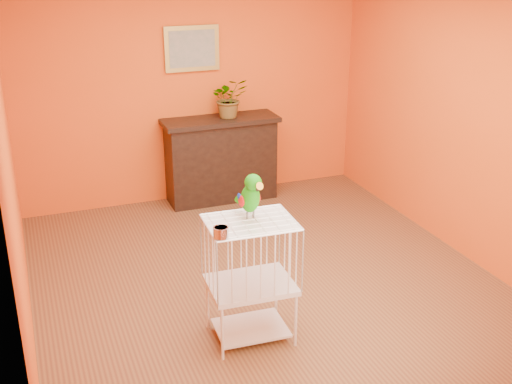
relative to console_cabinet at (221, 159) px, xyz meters
name	(u,v)px	position (x,y,z in m)	size (l,w,h in m)	color
ground	(265,281)	(-0.25, -2.02, -0.49)	(4.50, 4.50, 0.00)	brown
room_shell	(266,109)	(-0.25, -2.02, 1.09)	(4.50, 4.50, 4.50)	#E35215
console_cabinet	(221,159)	(0.00, 0.00, 0.00)	(1.33, 0.48, 0.98)	black
potted_plant	(229,102)	(0.11, 0.02, 0.67)	(0.40, 0.45, 0.35)	#26722D
framed_picture	(192,49)	(-0.25, 0.20, 1.26)	(0.62, 0.04, 0.50)	#AD943E
birdcage	(251,279)	(-0.67, -2.79, 0.01)	(0.65, 0.52, 0.97)	silver
feed_cup	(221,232)	(-0.95, -2.97, 0.53)	(0.11, 0.11, 0.07)	silver
parrot	(250,195)	(-0.65, -2.72, 0.66)	(0.18, 0.32, 0.35)	#59544C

